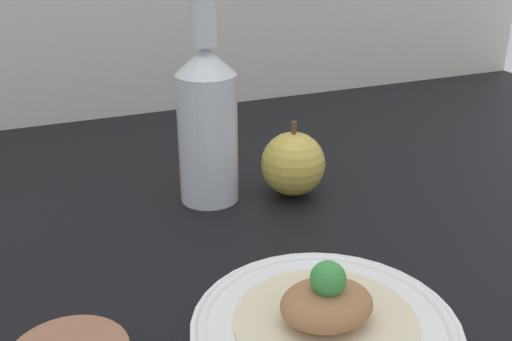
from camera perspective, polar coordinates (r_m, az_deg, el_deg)
ground_plane at (r=66.16cm, az=-4.96°, el=-9.82°), size 180.00×110.00×4.00cm
plate at (r=53.74cm, az=6.61°, el=-14.79°), size 23.29×23.29×2.03cm
plated_food at (r=52.36cm, az=6.72°, el=-12.84°), size 15.91×15.91×6.09cm
cider_bottle at (r=73.84cm, az=-4.66°, el=5.00°), size 7.45×7.45×28.47cm
apple at (r=77.54cm, az=3.55°, el=0.65°), size 8.35×8.35×9.95cm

